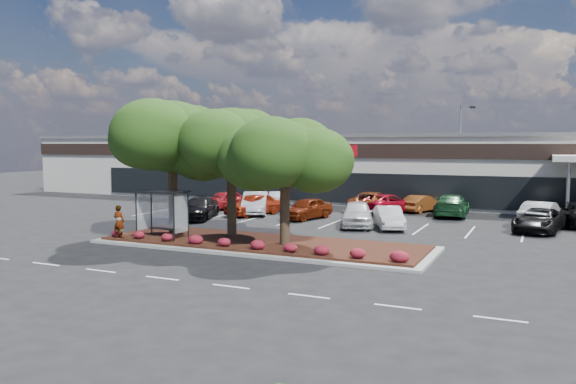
% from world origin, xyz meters
% --- Properties ---
extents(ground, '(160.00, 160.00, 0.00)m').
position_xyz_m(ground, '(0.00, 0.00, 0.00)').
color(ground, black).
rests_on(ground, ground).
extents(retail_store, '(80.40, 25.20, 6.25)m').
position_xyz_m(retail_store, '(0.06, 33.91, 3.15)').
color(retail_store, beige).
rests_on(retail_store, ground).
extents(landscape_island, '(18.00, 6.00, 0.26)m').
position_xyz_m(landscape_island, '(-2.00, 4.00, 0.12)').
color(landscape_island, '#989893').
rests_on(landscape_island, ground).
extents(lane_markings, '(33.12, 20.06, 0.01)m').
position_xyz_m(lane_markings, '(-0.14, 10.42, 0.01)').
color(lane_markings, silver).
rests_on(lane_markings, ground).
extents(shrub_row, '(17.00, 0.80, 0.50)m').
position_xyz_m(shrub_row, '(-2.00, 1.90, 0.51)').
color(shrub_row, maroon).
rests_on(shrub_row, landscape_island).
extents(bus_shelter, '(2.75, 1.55, 2.59)m').
position_xyz_m(bus_shelter, '(-7.50, 2.95, 2.31)').
color(bus_shelter, black).
rests_on(bus_shelter, landscape_island).
extents(island_tree_west, '(7.20, 7.20, 7.89)m').
position_xyz_m(island_tree_west, '(-8.00, 4.50, 4.21)').
color(island_tree_west, '#1D3911').
rests_on(island_tree_west, landscape_island).
extents(island_tree_mid, '(6.60, 6.60, 7.32)m').
position_xyz_m(island_tree_mid, '(-4.50, 5.20, 3.92)').
color(island_tree_mid, '#1D3911').
rests_on(island_tree_mid, landscape_island).
extents(island_tree_east, '(5.80, 5.80, 6.50)m').
position_xyz_m(island_tree_east, '(-0.50, 3.70, 3.51)').
color(island_tree_east, '#1D3911').
rests_on(island_tree_east, landscape_island).
extents(conifer_north_west, '(4.40, 4.40, 10.00)m').
position_xyz_m(conifer_north_west, '(-30.00, 46.00, 5.00)').
color(conifer_north_west, '#1D3911').
rests_on(conifer_north_west, ground).
extents(person_waiting, '(0.69, 0.49, 1.82)m').
position_xyz_m(person_waiting, '(-9.57, 1.70, 1.17)').
color(person_waiting, '#594C47').
rests_on(person_waiting, landscape_island).
extents(light_pole, '(1.43, 0.53, 8.69)m').
position_xyz_m(light_pole, '(4.98, 27.99, 3.82)').
color(light_pole, '#989893').
rests_on(light_pole, ground).
extents(car_0, '(3.58, 5.60, 1.51)m').
position_xyz_m(car_0, '(-11.06, 11.73, 0.76)').
color(car_0, black).
rests_on(car_0, ground).
extents(car_1, '(3.71, 5.42, 1.69)m').
position_xyz_m(car_1, '(-8.63, 15.86, 0.85)').
color(car_1, '#AFB2BD').
rests_on(car_1, ground).
extents(car_2, '(3.38, 5.26, 1.67)m').
position_xyz_m(car_2, '(-8.45, 15.22, 0.83)').
color(car_2, '#9C2910').
rests_on(car_2, ground).
extents(car_3, '(2.90, 4.82, 1.54)m').
position_xyz_m(car_3, '(-3.91, 14.81, 0.77)').
color(car_3, '#611D09').
rests_on(car_3, ground).
extents(car_4, '(3.34, 5.30, 1.68)m').
position_xyz_m(car_4, '(0.46, 12.87, 0.84)').
color(car_4, silver).
rests_on(car_4, ground).
extents(car_5, '(3.06, 4.51, 1.41)m').
position_xyz_m(car_5, '(2.58, 12.89, 0.70)').
color(car_5, silver).
rests_on(car_5, ground).
extents(car_6, '(3.36, 5.57, 1.45)m').
position_xyz_m(car_6, '(11.34, 15.39, 0.72)').
color(car_6, black).
rests_on(car_6, ground).
extents(car_9, '(3.02, 4.80, 1.52)m').
position_xyz_m(car_9, '(-12.16, 18.16, 0.76)').
color(car_9, maroon).
rests_on(car_9, ground).
extents(car_10, '(3.11, 4.69, 1.46)m').
position_xyz_m(car_10, '(-8.54, 19.94, 0.73)').
color(car_10, '#B6B6B6').
rests_on(car_10, ground).
extents(car_11, '(2.81, 5.88, 1.62)m').
position_xyz_m(car_11, '(-0.85, 20.88, 0.81)').
color(car_11, '#68270D').
rests_on(car_11, ground).
extents(car_12, '(2.75, 4.34, 1.35)m').
position_xyz_m(car_12, '(2.75, 22.47, 0.67)').
color(car_12, brown).
rests_on(car_12, ground).
extents(car_13, '(4.43, 6.01, 1.52)m').
position_xyz_m(car_13, '(0.51, 20.46, 0.76)').
color(car_13, maroon).
rests_on(car_13, ground).
extents(car_14, '(2.68, 5.85, 1.66)m').
position_xyz_m(car_14, '(5.33, 20.83, 0.83)').
color(car_14, '#184122').
rests_on(car_14, ground).
extents(car_15, '(2.84, 5.34, 1.67)m').
position_xyz_m(car_15, '(11.44, 17.68, 0.84)').
color(car_15, '#B4B4B4').
rests_on(car_15, ground).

